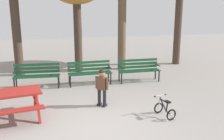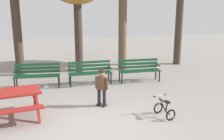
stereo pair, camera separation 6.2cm
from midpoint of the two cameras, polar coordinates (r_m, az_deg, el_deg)
ground at (r=6.48m, az=-3.79°, el=-12.37°), size 36.00×36.00×0.00m
picnic_table at (r=7.10m, az=-22.49°, el=-5.86°), size 2.01×1.64×0.79m
park_bench_far_left at (r=9.64m, az=-15.92°, el=-0.73°), size 1.63×0.56×0.85m
park_bench_left at (r=9.69m, az=-4.71°, el=-0.15°), size 1.62×0.51×0.85m
park_bench_right at (r=10.07m, az=6.12°, el=0.36°), size 1.60×0.46×0.85m
child_standing at (r=7.50m, az=-2.07°, el=-3.23°), size 0.34×0.30×1.11m
kids_bicycle at (r=7.07m, az=11.70°, el=-8.52°), size 0.48×0.62×0.54m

